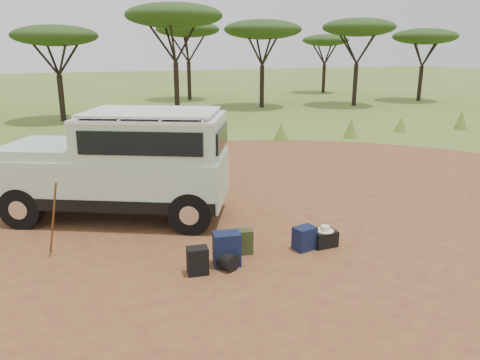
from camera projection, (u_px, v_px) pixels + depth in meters
name	position (u px, v px, depth m)	size (l,w,h in m)	color
ground	(220.00, 248.00, 8.93)	(140.00, 140.00, 0.00)	olive
dirt_clearing	(220.00, 248.00, 8.93)	(23.00, 23.00, 0.01)	brown
grass_fringe	(139.00, 144.00, 16.57)	(36.60, 1.60, 0.90)	olive
acacia_treeline	(107.00, 25.00, 25.48)	(46.70, 13.20, 6.26)	black
safari_vehicle	(124.00, 167.00, 10.27)	(5.24, 3.99, 2.41)	#B3D2B3
walking_staff	(53.00, 219.00, 8.41)	(0.04, 0.04, 1.52)	brown
backpack_black	(198.00, 261.00, 7.85)	(0.35, 0.26, 0.48)	black
backpack_navy	(227.00, 249.00, 8.16)	(0.46, 0.33, 0.60)	#131C3D
backpack_olive	(243.00, 242.00, 8.64)	(0.34, 0.24, 0.47)	#34431E
duffel_navy	(305.00, 238.00, 8.82)	(0.40, 0.30, 0.45)	#131C3D
hard_case	(324.00, 239.00, 8.97)	(0.45, 0.32, 0.32)	black
stuff_sack	(227.00, 262.00, 8.03)	(0.30, 0.30, 0.30)	black
safari_hat	(325.00, 229.00, 8.92)	(0.35, 0.35, 0.10)	beige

